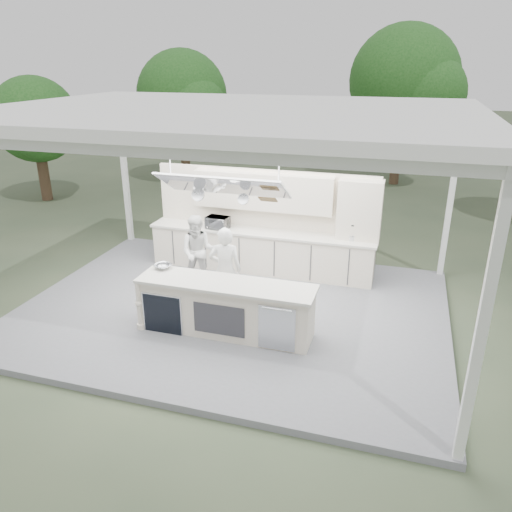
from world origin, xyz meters
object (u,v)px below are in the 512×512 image
(demo_island, at_px, (225,308))
(head_chef, at_px, (225,270))
(sous_chef, at_px, (198,252))
(back_counter, at_px, (261,251))

(demo_island, relative_size, head_chef, 1.87)
(demo_island, relative_size, sous_chef, 2.00)
(back_counter, distance_m, sous_chef, 1.58)
(back_counter, relative_size, head_chef, 3.05)
(sous_chef, bearing_deg, head_chef, -57.71)
(demo_island, bearing_deg, sous_chef, 125.89)
(demo_island, height_order, back_counter, same)
(back_counter, xyz_separation_m, head_chef, (-0.09, -2.04, 0.35))
(head_chef, height_order, sous_chef, head_chef)
(back_counter, relative_size, sous_chef, 3.28)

